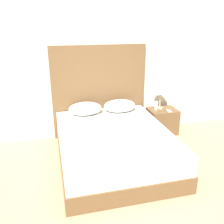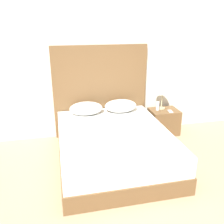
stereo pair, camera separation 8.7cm
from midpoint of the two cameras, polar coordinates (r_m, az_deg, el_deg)
wall_back at (r=4.45m, az=-1.70°, el=11.58°), size 10.00×0.06×2.70m
bed at (r=3.76m, az=1.01°, el=-7.81°), size 1.59×2.00×0.51m
headboard at (r=4.48m, az=-2.06°, el=4.66°), size 1.67×0.05×1.63m
pillow_left at (r=4.24m, az=-5.36°, el=0.83°), size 0.56×0.39×0.21m
pillow_right at (r=4.36m, az=2.56°, el=1.42°), size 0.56×0.39×0.21m
phone_on_bed at (r=3.70m, az=-1.44°, el=-3.72°), size 0.08×0.16×0.01m
nightstand at (r=4.80m, az=12.22°, el=-2.13°), size 0.52×0.41×0.46m
table_lamp at (r=4.67m, az=12.00°, el=4.93°), size 0.25×0.25×0.45m
phone_on_nightstand at (r=4.66m, az=13.71°, el=0.16°), size 0.09×0.16×0.01m
toiletry_bottle at (r=4.66m, az=10.93°, el=1.36°), size 0.06×0.06×0.16m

